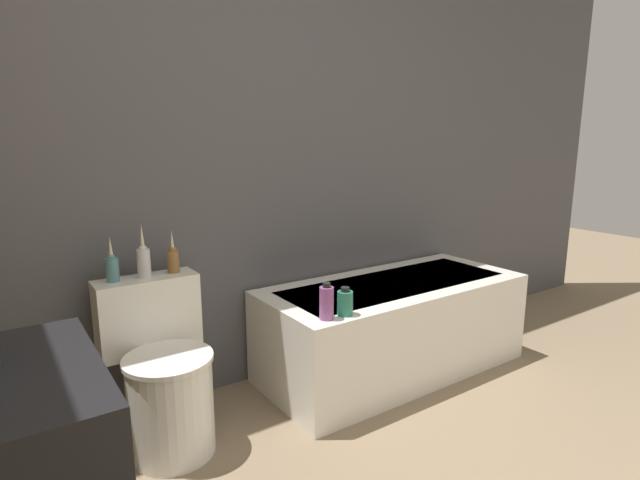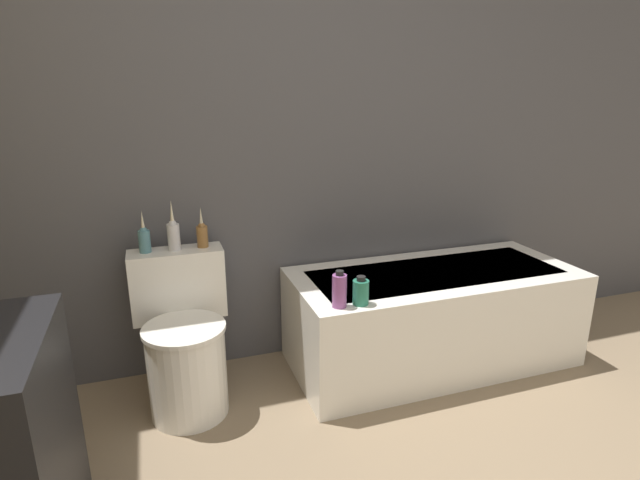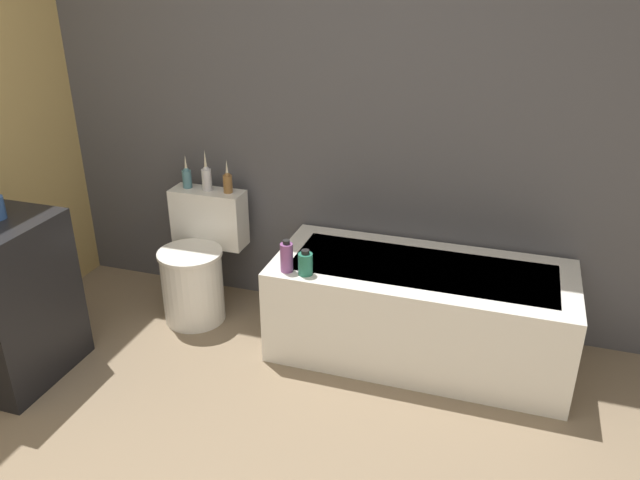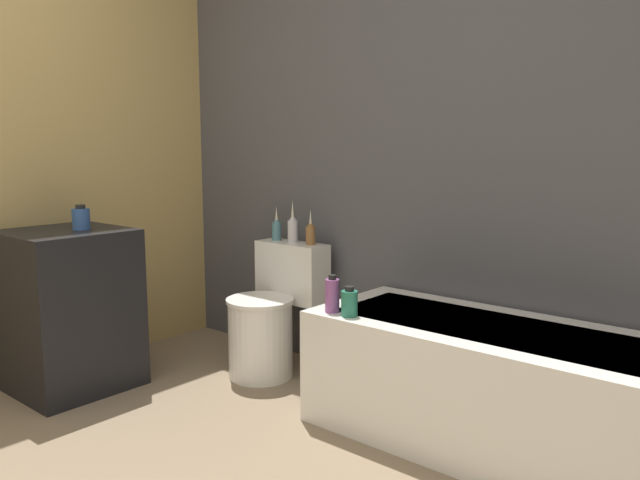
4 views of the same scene
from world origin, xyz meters
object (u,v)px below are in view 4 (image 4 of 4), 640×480
bathtub (488,385)px  vase_silver (293,228)px  soap_bottle_glass (81,218)px  vase_gold (277,229)px  shampoo_bottle_tall (332,295)px  shampoo_bottle_short (349,303)px  vase_bronze (311,233)px  toilet (271,316)px

bathtub → vase_silver: 1.41m
soap_bottle_glass → vase_gold: 1.05m
bathtub → soap_bottle_glass: (-1.90, -0.72, 0.62)m
shampoo_bottle_tall → shampoo_bottle_short: shampoo_bottle_tall is taller
shampoo_bottle_tall → shampoo_bottle_short: size_ratio=1.28×
bathtub → vase_silver: vase_silver is taller
bathtub → vase_bronze: size_ratio=7.78×
vase_silver → vase_bronze: 0.13m
toilet → vase_bronze: (0.13, 0.19, 0.46)m
vase_bronze → shampoo_bottle_tall: size_ratio=1.16×
vase_gold → shampoo_bottle_short: vase_gold is taller
soap_bottle_glass → shampoo_bottle_tall: bearing=20.6°
bathtub → shampoo_bottle_short: bearing=-154.9°
toilet → vase_silver: size_ratio=2.98×
vase_gold → soap_bottle_glass: bearing=-117.0°
vase_silver → shampoo_bottle_tall: vase_silver is taller
bathtub → vase_gold: vase_gold is taller
soap_bottle_glass → vase_silver: (0.61, 0.93, -0.09)m
soap_bottle_glass → vase_gold: soap_bottle_glass is taller
vase_silver → toilet: bearing=-90.0°
bathtub → shampoo_bottle_short: size_ratio=11.51×
bathtub → soap_bottle_glass: 2.13m
bathtub → vase_gold: bearing=171.5°
bathtub → toilet: toilet is taller
bathtub → shampoo_bottle_tall: 0.76m
bathtub → shampoo_bottle_tall: bearing=-158.8°
bathtub → vase_silver: size_ratio=6.36×
bathtub → vase_silver: (-1.29, 0.21, 0.53)m
vase_silver → shampoo_bottle_tall: bearing=-34.7°
vase_bronze → shampoo_bottle_short: vase_bronze is taller
soap_bottle_glass → shampoo_bottle_short: 1.47m
shampoo_bottle_tall → shampoo_bottle_short: (0.10, -0.00, -0.02)m
soap_bottle_glass → toilet: bearing=50.9°
shampoo_bottle_tall → shampoo_bottle_short: bearing=-2.7°
shampoo_bottle_short → vase_gold: bearing=152.4°
bathtub → vase_gold: size_ratio=7.69×
toilet → vase_gold: 0.51m
vase_gold → shampoo_bottle_short: (0.89, -0.46, -0.20)m
bathtub → vase_bronze: bearing=169.8°
vase_silver → shampoo_bottle_short: vase_silver is taller
vase_gold → shampoo_bottle_short: size_ratio=1.50×
bathtub → vase_bronze: 1.29m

